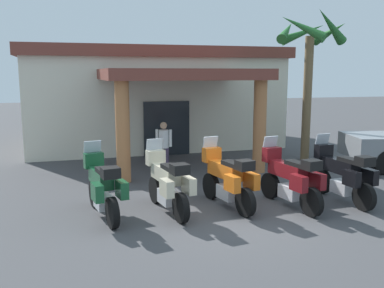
% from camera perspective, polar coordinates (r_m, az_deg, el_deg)
% --- Properties ---
extents(ground_plane, '(80.00, 80.00, 0.00)m').
position_cam_1_polar(ground_plane, '(9.73, 5.50, -9.55)').
color(ground_plane, '#424244').
extents(motel_building, '(11.06, 10.77, 4.22)m').
position_cam_1_polar(motel_building, '(19.23, -5.56, 6.49)').
color(motel_building, silver).
rests_on(motel_building, ground_plane).
extents(motorcycle_green, '(0.89, 2.20, 1.61)m').
position_cam_1_polar(motorcycle_green, '(9.56, -11.97, -5.68)').
color(motorcycle_green, black).
rests_on(motorcycle_green, ground_plane).
extents(motorcycle_cream, '(0.86, 2.20, 1.61)m').
position_cam_1_polar(motorcycle_cream, '(9.69, -3.30, -5.28)').
color(motorcycle_cream, black).
rests_on(motorcycle_cream, ground_plane).
extents(motorcycle_orange, '(0.92, 2.19, 1.61)m').
position_cam_1_polar(motorcycle_orange, '(10.07, 4.86, -4.72)').
color(motorcycle_orange, black).
rests_on(motorcycle_orange, ground_plane).
extents(motorcycle_maroon, '(0.87, 2.20, 1.61)m').
position_cam_1_polar(motorcycle_maroon, '(10.33, 13.20, -4.58)').
color(motorcycle_maroon, black).
rests_on(motorcycle_maroon, ground_plane).
extents(motorcycle_black, '(0.74, 2.21, 1.61)m').
position_cam_1_polar(motorcycle_black, '(11.12, 19.72, -3.89)').
color(motorcycle_black, black).
rests_on(motorcycle_black, ground_plane).
extents(pedestrian, '(0.49, 0.32, 1.64)m').
position_cam_1_polar(pedestrian, '(13.50, -3.83, 0.04)').
color(pedestrian, '#3F334C').
rests_on(pedestrian, ground_plane).
extents(palm_tree_near_portico, '(2.43, 2.58, 5.38)m').
position_cam_1_polar(palm_tree_near_portico, '(15.96, 15.56, 12.10)').
color(palm_tree_near_portico, brown).
rests_on(palm_tree_near_portico, ground_plane).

